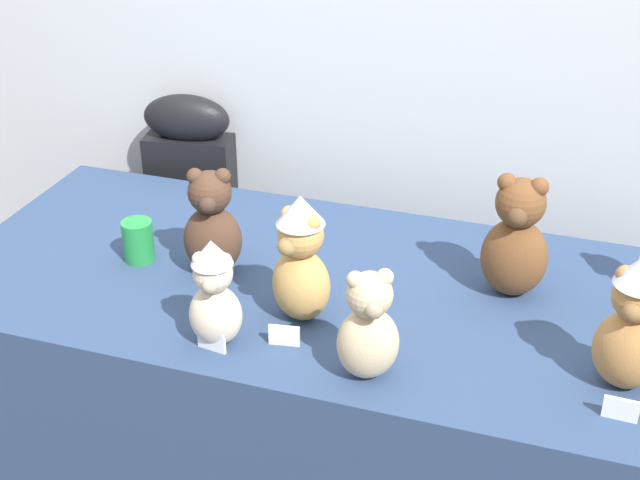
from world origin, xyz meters
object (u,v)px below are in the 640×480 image
Objects in this scene: display_table at (320,399)px; teddy_bear_cocoa at (212,225)px; teddy_bear_sand at (369,328)px; party_cup_green at (138,241)px; instrument_case at (195,231)px; teddy_bear_chestnut at (516,240)px; teddy_bear_caramel at (633,324)px; teddy_bear_cream at (214,294)px; teddy_bear_honey at (301,260)px.

teddy_bear_cocoa reaches higher than display_table.
teddy_bear_sand is 2.35× the size of party_cup_green.
teddy_bear_sand is at bearing -54.09° from instrument_case.
party_cup_green is at bearing -170.34° from teddy_bear_chestnut.
teddy_bear_cocoa is at bearing -172.86° from display_table.
instrument_case is at bearing 105.71° from teddy_bear_sand.
teddy_bear_cocoa is 0.91× the size of teddy_bear_chestnut.
teddy_bear_sand reaches higher than instrument_case.
teddy_bear_cocoa is at bearing -66.68° from instrument_case.
teddy_bear_caramel is at bearing -26.26° from teddy_bear_cocoa.
teddy_bear_chestnut and teddy_bear_caramel have the same top height.
display_table is at bearing 53.11° from teddy_bear_cream.
teddy_bear_honey is 0.31m from teddy_bear_cocoa.
teddy_bear_cream is at bearing -159.21° from teddy_bear_caramel.
instrument_case is (-0.63, 0.57, 0.12)m from display_table.
teddy_bear_cream is (0.49, -0.88, 0.38)m from instrument_case.
teddy_bear_chestnut reaches higher than teddy_bear_sand.
display_table is 17.29× the size of party_cup_green.
teddy_bear_chestnut reaches higher than instrument_case.
party_cup_green is (-0.69, 0.29, -0.06)m from teddy_bear_sand.
teddy_bear_cocoa reaches higher than teddy_bear_sand.
teddy_bear_cream is at bearing -143.86° from teddy_bear_chestnut.
teddy_bear_chestnut is at bearing -30.68° from instrument_case.
teddy_bear_sand is 0.53m from teddy_bear_caramel.
teddy_bear_honey reaches higher than instrument_case.
teddy_bear_chestnut is 0.73m from teddy_bear_cream.
teddy_bear_chestnut reaches higher than teddy_bear_cream.
teddy_bear_cream is 0.83× the size of teddy_bear_caramel.
teddy_bear_chestnut is (0.73, 0.13, 0.01)m from teddy_bear_cocoa.
teddy_bear_honey is (0.64, -0.73, 0.41)m from instrument_case.
instrument_case is 1.05m from teddy_bear_honey.
display_table is 6.05× the size of teddy_bear_caramel.
teddy_bear_sand is (0.21, -0.33, 0.49)m from display_table.
display_table is at bearing -166.53° from teddy_bear_chestnut.
teddy_bear_caramel reaches higher than teddy_bear_cream.
party_cup_green is at bearing -174.64° from teddy_bear_caramel.
teddy_bear_caramel is (0.51, 0.13, 0.03)m from teddy_bear_sand.
instrument_case is 3.10× the size of teddy_bear_caramel.
teddy_bear_chestnut is 1.00× the size of teddy_bear_caramel.
party_cup_green is (-0.21, -0.01, -0.08)m from teddy_bear_cocoa.
teddy_bear_honey is (-0.21, 0.16, 0.03)m from teddy_bear_sand.
display_table is at bearing -10.22° from teddy_bear_cocoa.
teddy_bear_chestnut is (0.45, 0.26, -0.01)m from teddy_bear_honey.
teddy_bear_caramel reaches higher than teddy_bear_cocoa.
display_table is 6.05× the size of teddy_bear_chestnut.
teddy_bear_honey reaches higher than display_table.
teddy_bear_sand is at bearing -22.38° from party_cup_green.
teddy_bear_honey is at bearing 33.55° from teddy_bear_cream.
teddy_bear_cream is at bearing -82.20° from teddy_bear_cocoa.
teddy_bear_caramel is (0.87, 0.13, 0.03)m from teddy_bear_cream.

